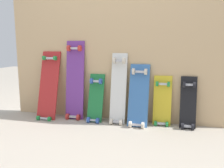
{
  "coord_description": "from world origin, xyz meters",
  "views": [
    {
      "loc": [
        0.65,
        -2.55,
        0.87
      ],
      "look_at": [
        0.0,
        -0.07,
        0.45
      ],
      "focal_mm": 37.1,
      "sensor_mm": 36.0,
      "label": 1
    }
  ],
  "objects_px": {
    "skateboard_blue": "(138,98)",
    "skateboard_red": "(48,88)",
    "skateboard_purple": "(75,83)",
    "skateboard_black": "(188,105)",
    "skateboard_yellow": "(162,104)",
    "skateboard_green": "(95,101)",
    "skateboard_white": "(118,91)"
  },
  "relations": [
    {
      "from": "skateboard_green",
      "to": "skateboard_black",
      "type": "bearing_deg",
      "value": 1.54
    },
    {
      "from": "skateboard_yellow",
      "to": "skateboard_black",
      "type": "xyz_separation_m",
      "value": [
        0.27,
        -0.03,
        0.0
      ]
    },
    {
      "from": "skateboard_green",
      "to": "skateboard_white",
      "type": "xyz_separation_m",
      "value": [
        0.27,
        0.01,
        0.12
      ]
    },
    {
      "from": "skateboard_white",
      "to": "skateboard_yellow",
      "type": "height_order",
      "value": "skateboard_white"
    },
    {
      "from": "skateboard_red",
      "to": "skateboard_purple",
      "type": "relative_size",
      "value": 0.89
    },
    {
      "from": "skateboard_blue",
      "to": "skateboard_black",
      "type": "xyz_separation_m",
      "value": [
        0.53,
        0.04,
        -0.06
      ]
    },
    {
      "from": "skateboard_yellow",
      "to": "skateboard_black",
      "type": "distance_m",
      "value": 0.27
    },
    {
      "from": "skateboard_green",
      "to": "skateboard_yellow",
      "type": "xyz_separation_m",
      "value": [
        0.76,
        0.05,
        0.0
      ]
    },
    {
      "from": "skateboard_blue",
      "to": "skateboard_red",
      "type": "bearing_deg",
      "value": -179.48
    },
    {
      "from": "skateboard_purple",
      "to": "skateboard_black",
      "type": "bearing_deg",
      "value": -0.37
    },
    {
      "from": "skateboard_yellow",
      "to": "skateboard_black",
      "type": "bearing_deg",
      "value": -5.52
    },
    {
      "from": "skateboard_blue",
      "to": "skateboard_black",
      "type": "relative_size",
      "value": 1.2
    },
    {
      "from": "skateboard_green",
      "to": "skateboard_blue",
      "type": "relative_size",
      "value": 0.83
    },
    {
      "from": "skateboard_black",
      "to": "skateboard_green",
      "type": "bearing_deg",
      "value": -178.46
    },
    {
      "from": "skateboard_purple",
      "to": "skateboard_blue",
      "type": "distance_m",
      "value": 0.79
    },
    {
      "from": "skateboard_yellow",
      "to": "skateboard_white",
      "type": "bearing_deg",
      "value": -174.95
    },
    {
      "from": "skateboard_white",
      "to": "skateboard_blue",
      "type": "distance_m",
      "value": 0.24
    },
    {
      "from": "skateboard_red",
      "to": "skateboard_blue",
      "type": "bearing_deg",
      "value": 0.52
    },
    {
      "from": "skateboard_red",
      "to": "skateboard_blue",
      "type": "relative_size",
      "value": 1.2
    },
    {
      "from": "skateboard_white",
      "to": "skateboard_black",
      "type": "relative_size",
      "value": 1.4
    },
    {
      "from": "skateboard_yellow",
      "to": "skateboard_green",
      "type": "bearing_deg",
      "value": -175.93
    },
    {
      "from": "skateboard_red",
      "to": "skateboard_yellow",
      "type": "relative_size",
      "value": 1.43
    },
    {
      "from": "skateboard_blue",
      "to": "skateboard_yellow",
      "type": "bearing_deg",
      "value": 15.49
    },
    {
      "from": "skateboard_purple",
      "to": "skateboard_yellow",
      "type": "distance_m",
      "value": 1.05
    },
    {
      "from": "skateboard_red",
      "to": "skateboard_yellow",
      "type": "bearing_deg",
      "value": 3.41
    },
    {
      "from": "skateboard_red",
      "to": "skateboard_white",
      "type": "bearing_deg",
      "value": 2.48
    },
    {
      "from": "skateboard_black",
      "to": "skateboard_red",
      "type": "bearing_deg",
      "value": -178.09
    },
    {
      "from": "skateboard_purple",
      "to": "skateboard_black",
      "type": "relative_size",
      "value": 1.62
    },
    {
      "from": "skateboard_red",
      "to": "skateboard_black",
      "type": "bearing_deg",
      "value": 1.91
    },
    {
      "from": "skateboard_green",
      "to": "skateboard_white",
      "type": "distance_m",
      "value": 0.3
    },
    {
      "from": "skateboard_red",
      "to": "skateboard_yellow",
      "type": "height_order",
      "value": "skateboard_red"
    },
    {
      "from": "skateboard_green",
      "to": "skateboard_red",
      "type": "bearing_deg",
      "value": -177.44
    }
  ]
}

